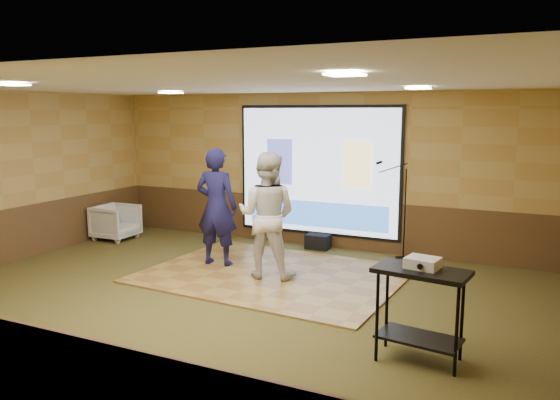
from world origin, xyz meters
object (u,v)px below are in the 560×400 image
at_px(player_left, 217,207).
at_px(projector, 423,263).
at_px(projector_screen, 317,172).
at_px(dance_floor, 273,274).
at_px(duffel_bag, 318,242).
at_px(av_table, 421,296).
at_px(banquet_chair, 116,222).
at_px(mic_stand, 401,232).
at_px(player_right, 267,215).

height_order(player_left, projector, player_left).
bearing_deg(projector_screen, dance_floor, -87.94).
bearing_deg(duffel_bag, player_left, -122.04).
xyz_separation_m(av_table, banquet_chair, (-6.83, 2.98, -0.35)).
height_order(av_table, mic_stand, mic_stand).
bearing_deg(av_table, banquet_chair, 156.46).
relative_size(projector, mic_stand, 0.19).
xyz_separation_m(dance_floor, av_table, (2.76, -2.10, 0.70)).
distance_m(dance_floor, duffel_bag, 1.93).
distance_m(player_right, banquet_chair, 4.23).
relative_size(av_table, duffel_bag, 2.23).
height_order(projector, duffel_bag, projector).
distance_m(av_table, duffel_bag, 4.90).
bearing_deg(av_table, player_right, 145.23).
bearing_deg(dance_floor, duffel_bag, 89.31).
height_order(player_left, banquet_chair, player_left).
bearing_deg(duffel_bag, projector, -55.49).
bearing_deg(banquet_chair, projector, -114.50).
relative_size(dance_floor, duffel_bag, 8.88).
bearing_deg(dance_floor, projector, -36.62).
height_order(av_table, duffel_bag, av_table).
bearing_deg(projector, projector_screen, 133.41).
relative_size(dance_floor, player_right, 2.02).
xyz_separation_m(av_table, mic_stand, (-1.12, 3.99, -0.23)).
bearing_deg(player_left, av_table, 144.06).
height_order(player_right, mic_stand, player_right).
height_order(projector, banquet_chair, projector).
bearing_deg(av_table, dance_floor, 142.72).
relative_size(player_left, projector, 6.03).
distance_m(player_left, banquet_chair, 3.13).
relative_size(player_left, av_table, 1.99).
relative_size(player_left, duffel_bag, 4.44).
relative_size(player_right, banquet_chair, 2.48).
height_order(dance_floor, banquet_chair, banquet_chair).
relative_size(dance_floor, banquet_chair, 5.03).
distance_m(projector_screen, projector, 5.05).
height_order(player_right, projector, player_right).
xyz_separation_m(player_left, projector, (3.88, -2.15, 0.03)).
distance_m(projector_screen, player_right, 2.32).
xyz_separation_m(projector_screen, dance_floor, (0.08, -2.11, -1.46)).
xyz_separation_m(player_left, duffel_bag, (1.14, 1.83, -0.89)).
relative_size(projector_screen, av_table, 3.28).
bearing_deg(player_right, dance_floor, -107.68).
height_order(player_right, av_table, player_right).
xyz_separation_m(projector, duffel_bag, (-2.73, 3.98, -0.93)).
relative_size(mic_stand, duffel_bag, 3.91).
height_order(player_left, player_right, player_left).
xyz_separation_m(player_right, banquet_chair, (-4.05, 1.04, -0.66)).
relative_size(player_left, player_right, 1.01).
bearing_deg(av_table, player_left, 150.45).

